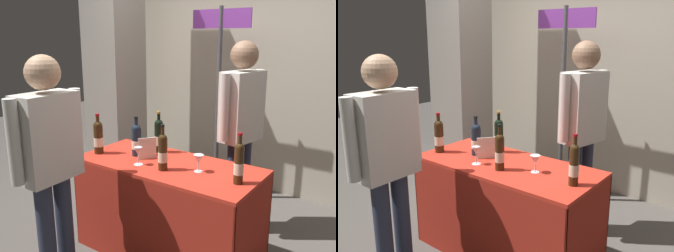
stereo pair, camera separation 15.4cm
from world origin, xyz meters
The scene contains 15 objects.
ground_plane centered at (0.00, 0.00, 0.00)m, with size 12.00×12.00×0.00m, color #514C47.
back_partition centered at (0.00, 1.74, 1.60)m, with size 5.17×0.12×3.19m, color #B2A893.
concrete_pillar centered at (-1.37, 0.88, 1.66)m, with size 0.51×0.51×3.32m, color gray.
tasting_table centered at (0.00, 0.00, 0.53)m, with size 1.45×0.66×0.78m.
featured_wine_bottle centered at (-0.32, 0.01, 0.92)m, with size 0.08×0.08×0.33m.
display_bottle_0 centered at (-0.22, 0.18, 0.93)m, with size 0.08×0.08×0.36m.
display_bottle_1 centered at (0.61, -0.05, 0.93)m, with size 0.07×0.07×0.35m.
display_bottle_2 centered at (-0.62, -0.13, 0.93)m, with size 0.08×0.08×0.34m.
display_bottle_3 centered at (0.05, -0.13, 0.93)m, with size 0.07×0.07×0.35m.
wine_glass_near_vendor centered at (0.28, -0.01, 0.88)m, with size 0.08×0.08×0.13m.
wine_glass_mid centered at (-0.17, -0.15, 0.88)m, with size 0.07×0.07×0.14m.
brochure_stand centered at (-0.20, -0.01, 0.87)m, with size 0.15×0.01×0.17m, color silver.
vendor_presenter centered at (0.29, 0.69, 1.03)m, with size 0.29×0.55×1.71m.
taster_foreground_right centered at (-0.42, -0.76, 0.98)m, with size 0.22×0.57×1.64m.
booth_signpost centered at (-0.18, 1.16, 1.31)m, with size 0.64×0.04×2.04m.
Camera 2 is at (1.63, -2.05, 1.74)m, focal length 38.14 mm.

